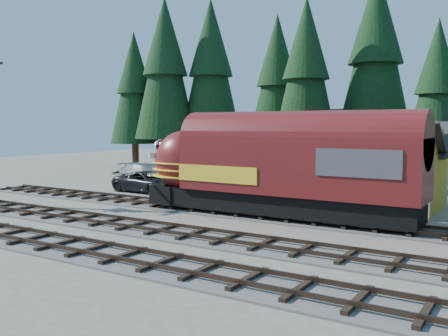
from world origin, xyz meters
The scene contains 7 objects.
ground centered at (0.00, 0.00, 0.00)m, with size 120.00×120.00×0.00m, color #6B665B.
track_spur centered at (-10.00, 18.00, 0.06)m, with size 32.00×3.20×0.33m.
depot centered at (0.00, 10.50, 2.96)m, with size 12.80×7.00×5.30m.
locomotive centered at (-1.70, 4.00, 2.56)m, with size 16.15×3.21×4.39m.
caboose centered at (-4.17, 18.00, 2.85)m, with size 11.18×3.24×5.82m.
pickup_truck_a centered at (-14.07, 8.31, 0.78)m, with size 2.59×5.62×1.56m, color black.
pickup_truck_b centered at (-16.75, 11.44, 0.91)m, with size 2.55×6.27×1.82m, color #999BA0.
Camera 1 is at (10.70, -20.19, 5.10)m, focal length 40.00 mm.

